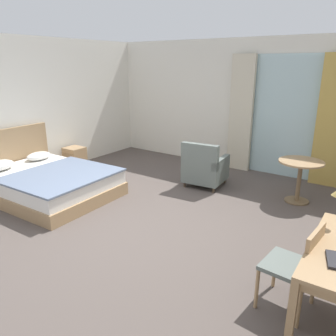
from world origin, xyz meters
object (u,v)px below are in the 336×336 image
object	(u,v)px
armchair_by_window	(205,168)
round_cafe_table	(300,172)
nightstand	(75,158)
desk_chair	(298,263)
bed	(46,181)

from	to	relation	value
armchair_by_window	round_cafe_table	xyz separation A→B (m)	(1.67, 0.24, 0.19)
nightstand	armchair_by_window	size ratio (longest dim) A/B	0.54
desk_chair	bed	bearing A→B (deg)	174.33
bed	armchair_by_window	bearing A→B (deg)	44.34
desk_chair	round_cafe_table	bearing A→B (deg)	103.81
desk_chair	armchair_by_window	world-z (taller)	desk_chair
desk_chair	round_cafe_table	world-z (taller)	desk_chair
nightstand	desk_chair	xyz separation A→B (m)	(5.26, -1.79, 0.27)
nightstand	armchair_by_window	bearing A→B (deg)	13.06
nightstand	desk_chair	bearing A→B (deg)	-18.80
bed	armchair_by_window	world-z (taller)	bed
bed	nightstand	distance (m)	1.59
armchair_by_window	nightstand	bearing A→B (deg)	-166.94
armchair_by_window	round_cafe_table	bearing A→B (deg)	8.14
bed	armchair_by_window	xyz separation A→B (m)	(2.08, 2.03, 0.09)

